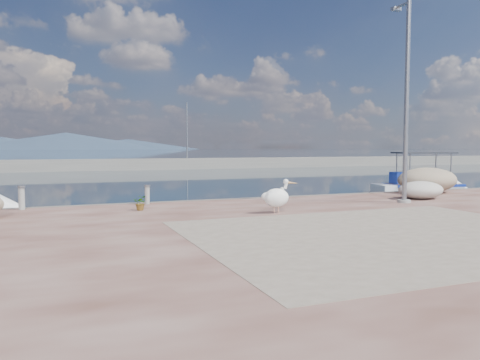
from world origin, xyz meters
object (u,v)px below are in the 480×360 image
Objects in this scene: pelican at (277,197)px; lamp_post at (406,108)px; bollard_near at (147,194)px; boat_right at (422,190)px.

pelican is 6.09m from lamp_post.
pelican is at bearing -49.07° from bollard_near.
lamp_post reaches higher than bollard_near.
boat_right reaches higher than bollard_near.
boat_right is 15.66m from bollard_near.
lamp_post is (5.34, 0.74, 2.82)m from pelican.
lamp_post reaches higher than pelican.
lamp_post is at bearing 27.99° from pelican.
lamp_post reaches higher than boat_right.
boat_right is 5.22× the size of pelican.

